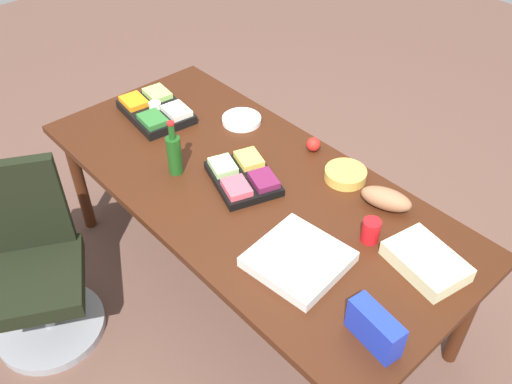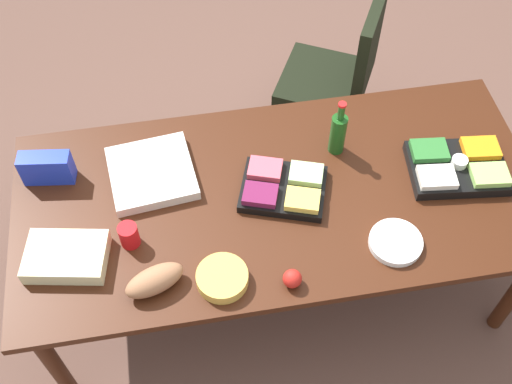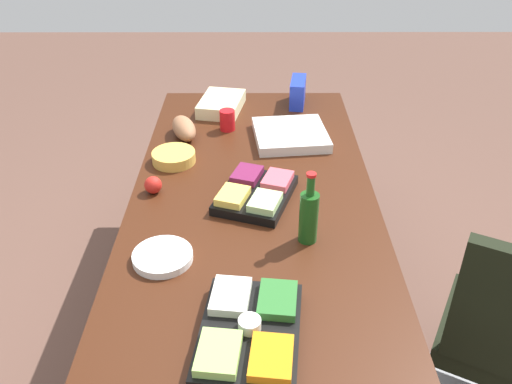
# 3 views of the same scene
# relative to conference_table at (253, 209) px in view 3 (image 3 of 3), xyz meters

# --- Properties ---
(ground_plane) EXTENTS (10.00, 10.00, 0.00)m
(ground_plane) POSITION_rel_conference_table_xyz_m (0.00, 0.00, -0.69)
(ground_plane) COLOR brown
(conference_table) EXTENTS (2.29, 1.06, 0.76)m
(conference_table) POSITION_rel_conference_table_xyz_m (0.00, 0.00, 0.00)
(conference_table) COLOR #3C1B0D
(conference_table) RESTS_ON ground
(office_chair) EXTENTS (0.65, 0.65, 0.97)m
(office_chair) POSITION_rel_conference_table_xyz_m (-0.52, -0.97, -0.33)
(office_chair) COLOR gray
(office_chair) RESTS_ON ground
(red_solo_cup) EXTENTS (0.10, 0.10, 0.11)m
(red_solo_cup) POSITION_rel_conference_table_xyz_m (0.64, 0.14, 0.12)
(red_solo_cup) COLOR red
(red_solo_cup) RESTS_ON conference_table
(wine_bottle) EXTENTS (0.08, 0.08, 0.30)m
(wine_bottle) POSITION_rel_conference_table_xyz_m (-0.31, -0.21, 0.18)
(wine_bottle) COLOR #194B18
(wine_bottle) RESTS_ON conference_table
(pizza_box) EXTENTS (0.40, 0.40, 0.05)m
(pizza_box) POSITION_rel_conference_table_xyz_m (0.53, -0.19, 0.09)
(pizza_box) COLOR silver
(pizza_box) RESTS_ON conference_table
(veggie_tray) EXTENTS (0.45, 0.35, 0.09)m
(veggie_tray) POSITION_rel_conference_table_xyz_m (-0.80, 0.01, 0.10)
(veggie_tray) COLOR black
(veggie_tray) RESTS_ON conference_table
(fruit_platter) EXTENTS (0.43, 0.38, 0.07)m
(fruit_platter) POSITION_rel_conference_table_xyz_m (-0.02, -0.01, 0.10)
(fruit_platter) COLOR black
(fruit_platter) RESTS_ON conference_table
(sheet_cake) EXTENTS (0.36, 0.28, 0.07)m
(sheet_cake) POSITION_rel_conference_table_xyz_m (0.90, 0.18, 0.10)
(sheet_cake) COLOR beige
(sheet_cake) RESTS_ON conference_table
(chip_bowl) EXTENTS (0.23, 0.23, 0.05)m
(chip_bowl) POSITION_rel_conference_table_xyz_m (0.30, 0.38, 0.09)
(chip_bowl) COLOR gold
(chip_bowl) RESTS_ON conference_table
(bread_loaf) EXTENTS (0.26, 0.18, 0.10)m
(bread_loaf) POSITION_rel_conference_table_xyz_m (0.56, 0.36, 0.12)
(bread_loaf) COLOR #9A6544
(bread_loaf) RESTS_ON conference_table
(paper_plate_stack) EXTENTS (0.27, 0.27, 0.03)m
(paper_plate_stack) POSITION_rel_conference_table_xyz_m (-0.42, 0.33, 0.08)
(paper_plate_stack) COLOR white
(paper_plate_stack) RESTS_ON conference_table
(chip_bag_blue) EXTENTS (0.23, 0.11, 0.15)m
(chip_bag_blue) POSITION_rel_conference_table_xyz_m (0.98, -0.26, 0.14)
(chip_bag_blue) COLOR #1C34BC
(chip_bag_blue) RESTS_ON conference_table
(apple_red) EXTENTS (0.10, 0.10, 0.08)m
(apple_red) POSITION_rel_conference_table_xyz_m (0.03, 0.43, 0.11)
(apple_red) COLOR red
(apple_red) RESTS_ON conference_table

